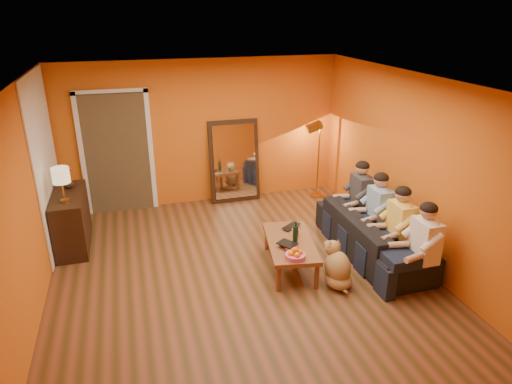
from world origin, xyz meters
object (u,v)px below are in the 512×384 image
object	(u,v)px
tumbler	(296,233)
sideboard	(72,220)
dog	(338,264)
wine_bottle	(295,232)
floor_lamp	(318,161)
person_far_right	(361,198)
vase	(68,182)
person_mid_right	(379,212)
person_mid_left	(400,228)
coffee_table	(290,254)
laptop	(294,227)
person_far_left	(424,247)
table_lamp	(62,185)
mirror_frame	(234,161)
sofa	(372,234)

from	to	relation	value
tumbler	sideboard	bearing A→B (deg)	155.31
dog	tumbler	bearing A→B (deg)	135.32
wine_bottle	tumbler	xyz separation A→B (m)	(0.07, 0.17, -0.10)
tumbler	floor_lamp	bearing A→B (deg)	59.73
floor_lamp	dog	world-z (taller)	floor_lamp
person_far_right	tumbler	distance (m)	1.43
person_far_right	vase	bearing A→B (deg)	166.06
person_mid_right	wine_bottle	xyz separation A→B (m)	(-1.38, -0.19, -0.03)
dog	person_mid_left	xyz separation A→B (m)	(0.98, 0.17, 0.30)
coffee_table	laptop	world-z (taller)	laptop
sideboard	dog	world-z (taller)	sideboard
person_far_right	floor_lamp	bearing A→B (deg)	91.07
floor_lamp	person_mid_right	distance (m)	2.17
person_mid_left	person_far_right	xyz separation A→B (m)	(0.00, 1.10, 0.00)
coffee_table	person_far_left	distance (m)	1.76
sideboard	laptop	bearing A→B (deg)	-20.67
coffee_table	person_far_left	xyz separation A→B (m)	(1.43, -0.96, 0.40)
table_lamp	wine_bottle	size ratio (longest dim) A/B	1.65
sideboard	person_mid_left	size ratio (longest dim) A/B	0.97
person_mid_right	vase	xyz separation A→B (m)	(-4.37, 1.64, 0.33)
wine_bottle	tumbler	bearing A→B (deg)	67.62
dog	tumbler	distance (m)	0.79
laptop	person_mid_left	bearing A→B (deg)	-65.40
tumbler	laptop	distance (m)	0.24
wine_bottle	person_far_right	bearing A→B (deg)	28.39
sideboard	table_lamp	world-z (taller)	table_lamp
person_far_left	person_far_right	world-z (taller)	same
sideboard	vase	distance (m)	0.57
mirror_frame	person_far_right	distance (m)	2.49
sofa	coffee_table	distance (m)	1.30
person_far_right	tumbler	bearing A→B (deg)	-156.28
sideboard	wine_bottle	world-z (taller)	sideboard
person_mid_left	tumbler	xyz separation A→B (m)	(-1.31, 0.53, -0.14)
wine_bottle	coffee_table	bearing A→B (deg)	135.00
sofa	person_mid_left	distance (m)	0.55
tumbler	person_far_right	bearing A→B (deg)	23.72
table_lamp	laptop	bearing A→B (deg)	-15.71
mirror_frame	wine_bottle	distance (m)	2.67
sofa	vase	world-z (taller)	vase
sofa	dog	size ratio (longest dim) A/B	3.50
coffee_table	floor_lamp	bearing A→B (deg)	68.57
person_far_right	wine_bottle	bearing A→B (deg)	-151.61
sideboard	floor_lamp	bearing A→B (deg)	10.15
wine_bottle	floor_lamp	bearing A→B (deg)	60.26
wine_bottle	sofa	bearing A→B (deg)	4.30
vase	wine_bottle	bearing A→B (deg)	-31.42
person_mid_right	floor_lamp	bearing A→B (deg)	90.79
mirror_frame	person_far_right	xyz separation A→B (m)	(1.58, -1.92, -0.15)
dog	person_far_left	distance (m)	1.09
table_lamp	person_far_right	xyz separation A→B (m)	(4.37, -0.54, -0.49)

